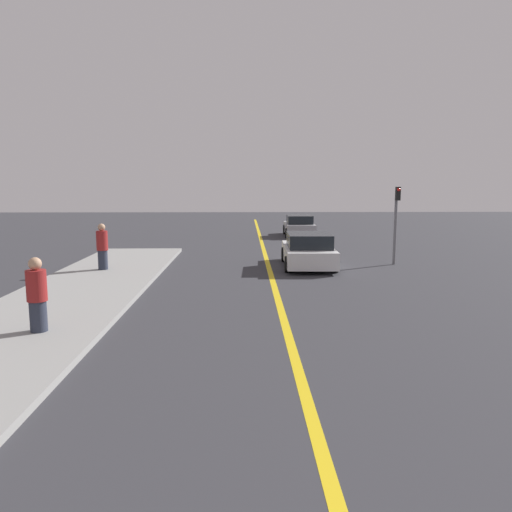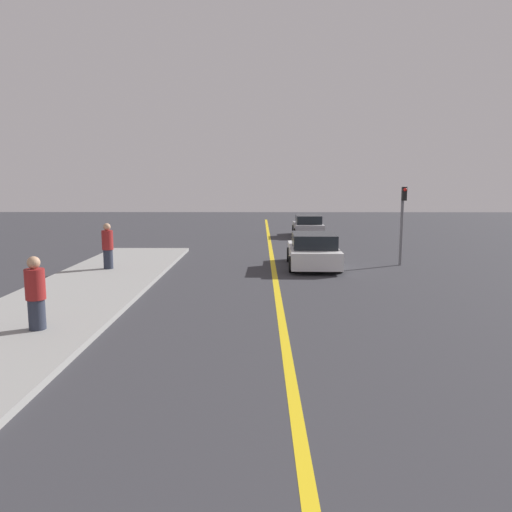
{
  "view_description": "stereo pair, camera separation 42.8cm",
  "coord_description": "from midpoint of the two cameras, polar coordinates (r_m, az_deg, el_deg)",
  "views": [
    {
      "loc": [
        -0.96,
        1.65,
        3.36
      ],
      "look_at": [
        -0.65,
        15.39,
        1.35
      ],
      "focal_mm": 35.0,
      "sensor_mm": 36.0,
      "label": 1
    },
    {
      "loc": [
        -0.53,
        1.65,
        3.36
      ],
      "look_at": [
        -0.65,
        15.39,
        1.35
      ],
      "focal_mm": 35.0,
      "sensor_mm": 36.0,
      "label": 2
    }
  ],
  "objects": [
    {
      "name": "road_center_line",
      "position": [
        16.71,
        1.29,
        -3.26
      ],
      "size": [
        0.2,
        60.0,
        0.01
      ],
      "color": "gold",
      "rests_on": "ground_plane"
    },
    {
      "name": "sidewalk_left",
      "position": [
        13.06,
        -25.14,
        -7.05
      ],
      "size": [
        3.78,
        26.3,
        0.15
      ],
      "color": "gray",
      "rests_on": "ground_plane"
    },
    {
      "name": "car_near_right_lane",
      "position": [
        20.19,
        5.39,
        0.61
      ],
      "size": [
        2.1,
        4.26,
        1.38
      ],
      "rotation": [
        0.0,
        0.0,
        -0.03
      ],
      "color": "silver",
      "rests_on": "ground_plane"
    },
    {
      "name": "car_ahead_center",
      "position": [
        32.03,
        4.57,
        3.43
      ],
      "size": [
        1.94,
        3.86,
        1.34
      ],
      "rotation": [
        0.0,
        0.0,
        -0.02
      ],
      "color": "#9E9EA3",
      "rests_on": "ground_plane"
    },
    {
      "name": "pedestrian_near_curb",
      "position": [
        11.92,
        -24.69,
        -4.1
      ],
      "size": [
        0.43,
        0.43,
        1.64
      ],
      "color": "#282D3D",
      "rests_on": "sidewalk_left"
    },
    {
      "name": "pedestrian_mid_group",
      "position": [
        19.55,
        -17.76,
        1.0
      ],
      "size": [
        0.42,
        0.42,
        1.72
      ],
      "color": "#282D3D",
      "rests_on": "sidewalk_left"
    },
    {
      "name": "traffic_light",
      "position": [
        21.24,
        15.16,
        4.43
      ],
      "size": [
        0.18,
        0.4,
        3.21
      ],
      "color": "slate",
      "rests_on": "ground_plane"
    }
  ]
}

